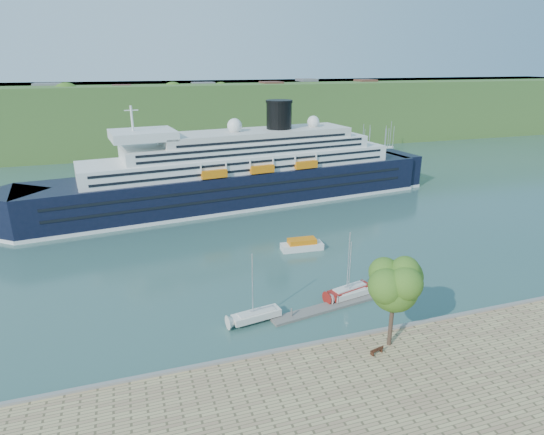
{
  "coord_description": "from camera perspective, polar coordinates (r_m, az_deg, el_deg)",
  "views": [
    {
      "loc": [
        -20.91,
        -41.26,
        31.88
      ],
      "look_at": [
        2.22,
        30.0,
        6.11
      ],
      "focal_mm": 30.0,
      "sensor_mm": 36.0,
      "label": 1
    }
  ],
  "objects": [
    {
      "name": "promenade_tree",
      "position": [
        53.01,
        14.97,
        -9.85
      ],
      "size": [
        7.12,
        7.12,
        11.79
      ],
      "primitive_type": null,
      "color": "#335D18",
      "rests_on": "promenade"
    },
    {
      "name": "quay_coping",
      "position": [
        55.39,
        7.75,
        -14.92
      ],
      "size": [
        220.0,
        0.5,
        0.3
      ],
      "primitive_type": "cube",
      "color": "slate",
      "rests_on": "promenade"
    },
    {
      "name": "park_bench",
      "position": [
        53.93,
        13.0,
        -15.85
      ],
      "size": [
        1.69,
        1.0,
        1.01
      ],
      "primitive_type": null,
      "rotation": [
        0.0,
        0.0,
        0.24
      ],
      "color": "#421F13",
      "rests_on": "promenade"
    },
    {
      "name": "cruise_ship",
      "position": [
        105.28,
        -4.62,
        7.92
      ],
      "size": [
        106.1,
        27.49,
        23.59
      ],
      "primitive_type": null,
      "rotation": [
        0.0,
        0.0,
        0.12
      ],
      "color": "black",
      "rests_on": "ground"
    },
    {
      "name": "sailboat_white_near",
      "position": [
        58.06,
        -2.0,
        -9.07
      ],
      "size": [
        7.33,
        3.07,
        9.18
      ],
      "primitive_type": null,
      "rotation": [
        0.0,
        0.0,
        0.16
      ],
      "color": "silver",
      "rests_on": "ground"
    },
    {
      "name": "tender_launch",
      "position": [
        81.27,
        3.78,
        -3.36
      ],
      "size": [
        7.72,
        3.09,
        2.09
      ],
      "primitive_type": null,
      "rotation": [
        0.0,
        0.0,
        -0.07
      ],
      "color": "orange",
      "rests_on": "ground"
    },
    {
      "name": "floating_pontoon",
      "position": [
        63.44,
        6.86,
        -11.15
      ],
      "size": [
        16.52,
        4.54,
        0.36
      ],
      "primitive_type": null,
      "rotation": [
        0.0,
        0.0,
        0.16
      ],
      "color": "gray",
      "rests_on": "ground"
    },
    {
      "name": "ground",
      "position": [
        56.18,
        7.6,
        -15.79
      ],
      "size": [
        400.0,
        400.0,
        0.0
      ],
      "primitive_type": "plane",
      "color": "#30554F",
      "rests_on": "ground"
    },
    {
      "name": "sailboat_white_far",
      "position": [
        64.59,
        10.03,
        -6.73
      ],
      "size": [
        6.69,
        2.89,
        8.37
      ],
      "primitive_type": null,
      "rotation": [
        0.0,
        0.0,
        0.17
      ],
      "color": "silver",
      "rests_on": "ground"
    },
    {
      "name": "far_hillside",
      "position": [
        188.48,
        -11.8,
        12.54
      ],
      "size": [
        400.0,
        50.0,
        24.0
      ],
      "primitive_type": "cube",
      "color": "#325622",
      "rests_on": "ground"
    },
    {
      "name": "sailboat_red",
      "position": [
        64.77,
        9.87,
        -6.06
      ],
      "size": [
        7.67,
        3.8,
        9.55
      ],
      "primitive_type": null,
      "rotation": [
        0.0,
        0.0,
        0.25
      ],
      "color": "maroon",
      "rests_on": "ground"
    }
  ]
}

